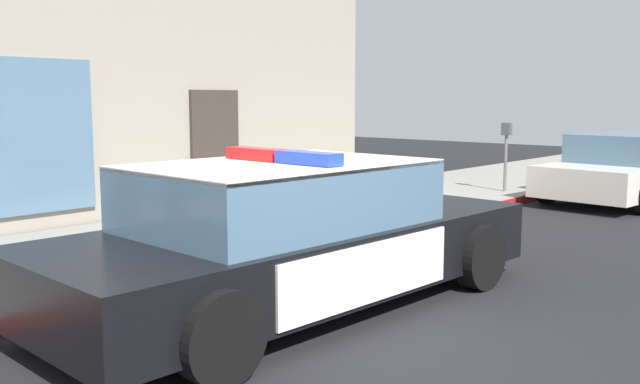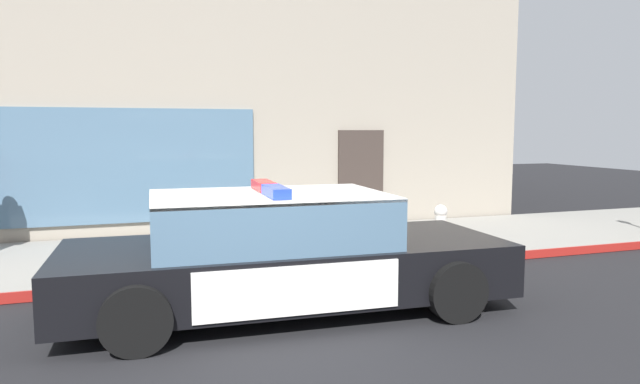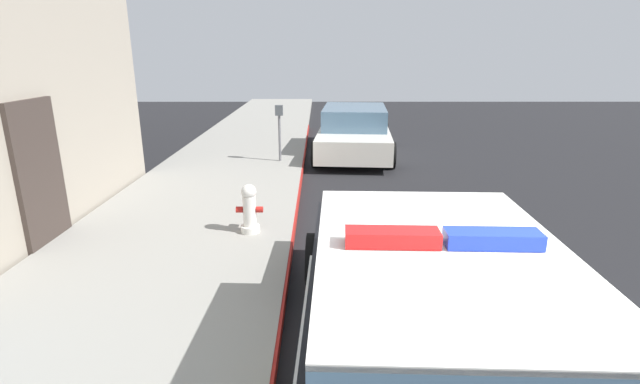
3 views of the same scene
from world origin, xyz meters
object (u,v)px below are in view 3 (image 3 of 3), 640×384
(police_cruiser, at_px, (431,322))
(fire_hydrant, at_px, (250,209))
(parking_meter, at_px, (279,123))
(car_down_street, at_px, (354,131))

(police_cruiser, distance_m, fire_hydrant, 3.73)
(fire_hydrant, relative_size, parking_meter, 0.54)
(police_cruiser, relative_size, fire_hydrant, 7.11)
(police_cruiser, relative_size, car_down_street, 1.09)
(parking_meter, bearing_deg, fire_hydrant, 179.23)
(car_down_street, bearing_deg, fire_hydrant, 166.86)
(fire_hydrant, distance_m, parking_meter, 4.70)
(police_cruiser, distance_m, car_down_street, 9.32)
(police_cruiser, xyz_separation_m, fire_hydrant, (3.22, 1.88, -0.18))
(police_cruiser, relative_size, parking_meter, 3.85)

